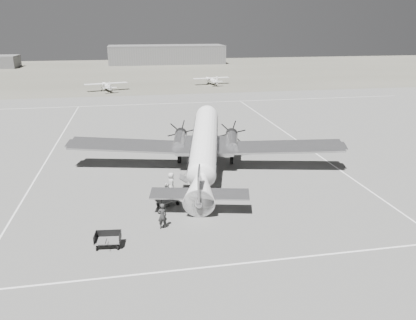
% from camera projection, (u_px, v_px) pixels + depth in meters
% --- Properties ---
extents(ground, '(260.00, 260.00, 0.00)m').
position_uv_depth(ground, '(226.00, 180.00, 38.62)').
color(ground, '#61605E').
rests_on(ground, ground).
extents(taxi_line_near, '(60.00, 0.15, 0.01)m').
position_uv_depth(taxi_line_near, '(276.00, 260.00, 25.57)').
color(taxi_line_near, silver).
rests_on(taxi_line_near, ground).
extents(taxi_line_right, '(0.15, 80.00, 0.01)m').
position_uv_depth(taxi_line_right, '(343.00, 172.00, 40.70)').
color(taxi_line_right, silver).
rests_on(taxi_line_right, ground).
extents(taxi_line_left, '(0.15, 60.00, 0.01)m').
position_uv_depth(taxi_line_left, '(48.00, 158.00, 44.80)').
color(taxi_line_left, silver).
rests_on(taxi_line_left, ground).
extents(taxi_line_horizon, '(90.00, 0.15, 0.01)m').
position_uv_depth(taxi_line_horizon, '(178.00, 103.00, 75.87)').
color(taxi_line_horizon, silver).
rests_on(taxi_line_horizon, ground).
extents(grass_infield, '(260.00, 90.00, 0.01)m').
position_uv_depth(grass_infield, '(158.00, 71.00, 127.11)').
color(grass_infield, '#5E5C4F').
rests_on(grass_infield, ground).
extents(hangar_main, '(42.00, 14.00, 6.60)m').
position_uv_depth(hangar_main, '(167.00, 54.00, 150.21)').
color(hangar_main, '#5D5D5D').
rests_on(hangar_main, ground).
extents(dc3_airliner, '(31.91, 25.33, 5.40)m').
position_uv_depth(dc3_airliner, '(204.00, 149.00, 39.11)').
color(dc3_airliner, '#B1B1B3').
rests_on(dc3_airliner, ground).
extents(light_plane_left, '(10.98, 9.68, 1.96)m').
position_uv_depth(light_plane_left, '(107.00, 87.00, 89.17)').
color(light_plane_left, white).
rests_on(light_plane_left, ground).
extents(light_plane_right, '(10.24, 8.86, 1.88)m').
position_uv_depth(light_plane_right, '(212.00, 81.00, 98.58)').
color(light_plane_right, white).
rests_on(light_plane_right, ground).
extents(baggage_cart_near, '(2.24, 2.00, 1.05)m').
position_uv_depth(baggage_cart_near, '(167.00, 200.00, 33.03)').
color(baggage_cart_near, '#515151').
rests_on(baggage_cart_near, ground).
extents(baggage_cart_far, '(1.91, 1.44, 1.01)m').
position_uv_depth(baggage_cart_far, '(108.00, 240.00, 26.91)').
color(baggage_cart_far, '#515151').
rests_on(baggage_cart_far, ground).
extents(ground_crew, '(0.82, 0.66, 1.95)m').
position_uv_depth(ground_crew, '(162.00, 216.00, 29.26)').
color(ground_crew, '#2B2B2B').
rests_on(ground_crew, ground).
extents(ramp_agent, '(0.85, 1.02, 1.90)m').
position_uv_depth(ramp_agent, '(168.00, 194.00, 33.12)').
color(ramp_agent, silver).
rests_on(ramp_agent, ground).
extents(passenger, '(0.65, 0.95, 1.87)m').
position_uv_depth(passenger, '(171.00, 183.00, 35.42)').
color(passenger, '#B5B5B3').
rests_on(passenger, ground).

